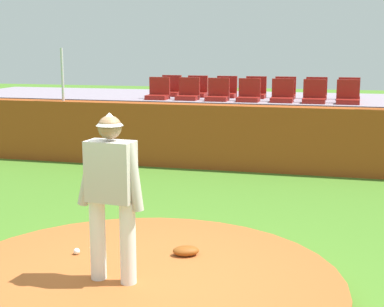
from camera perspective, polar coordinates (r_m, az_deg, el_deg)
The scene contains 22 objects.
ground_plane at distance 6.11m, azimuth -5.43°, elevation -14.09°, with size 60.00×60.00×0.00m, color #467823.
pitchers_mound at distance 6.07m, azimuth -5.45°, elevation -13.22°, with size 4.26×4.26×0.20m, color #A85627.
pitcher at distance 5.70m, azimuth -8.05°, elevation -3.16°, with size 0.73×0.29×1.72m.
baseball at distance 6.77m, azimuth -11.42°, elevation -9.53°, with size 0.07×0.07×0.07m, color white.
fielding_glove at distance 6.60m, azimuth -0.61°, elevation -9.67°, with size 0.30×0.20×0.11m, color brown.
brick_barrier at distance 11.92m, azimuth 5.01°, elevation 1.56°, with size 16.87×0.40×1.35m, color #9B4117.
fence_post_left at distance 13.07m, azimuth -12.79°, elevation 7.68°, with size 0.06×0.06×1.16m, color silver.
bleacher_platform at distance 13.97m, azimuth 6.44°, elevation 2.87°, with size 15.08×3.34×1.35m, color gray.
stadium_chair_0 at distance 13.24m, azimuth -3.37°, elevation 6.11°, with size 0.48×0.44×0.50m.
stadium_chair_1 at distance 13.07m, azimuth -0.38°, elevation 6.07°, with size 0.48×0.44×0.50m.
stadium_chair_2 at distance 12.87m, azimuth 2.59°, elevation 5.98°, with size 0.48×0.44×0.50m.
stadium_chair_3 at distance 12.73m, azimuth 5.68°, elevation 5.89°, with size 0.48×0.44×0.50m.
stadium_chair_4 at distance 12.69m, azimuth 8.99°, elevation 5.80°, with size 0.48×0.44×0.50m.
stadium_chair_5 at distance 12.61m, azimuth 12.08°, elevation 5.67°, with size 0.48×0.44×0.50m.
stadium_chair_6 at distance 12.60m, azimuth 15.27°, elevation 5.52°, with size 0.48×0.44×0.50m.
stadium_chair_7 at distance 14.11m, azimuth -2.14°, elevation 6.40°, with size 0.48×0.44×0.50m.
stadium_chair_8 at distance 13.89m, azimuth 0.50°, elevation 6.34°, with size 0.48×0.44×0.50m.
stadium_chair_9 at distance 13.74m, azimuth 3.44°, elevation 6.27°, with size 0.48×0.44×0.50m.
stadium_chair_10 at distance 13.62m, azimuth 6.34°, elevation 6.19°, with size 0.48×0.44×0.50m.
stadium_chair_11 at distance 13.59m, azimuth 9.25°, elevation 6.11°, with size 0.48×0.44×0.50m.
stadium_chair_12 at distance 13.52m, azimuth 12.27°, elevation 5.98°, with size 0.48×0.44×0.50m.
stadium_chair_13 at distance 13.53m, azimuth 15.36°, elevation 5.85°, with size 0.48×0.44×0.50m.
Camera 1 is at (1.92, -5.21, 2.55)m, focal length 53.51 mm.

